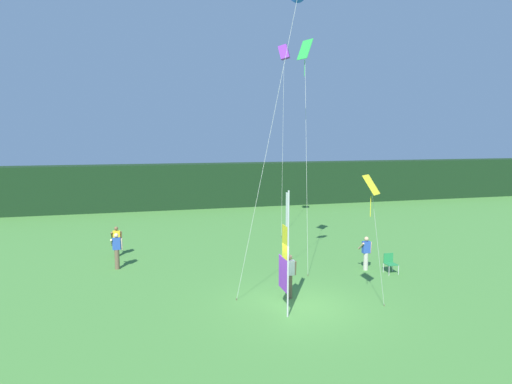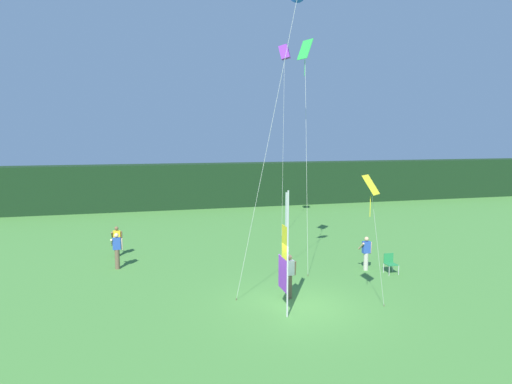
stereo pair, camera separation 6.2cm
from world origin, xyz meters
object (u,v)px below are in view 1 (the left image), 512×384
at_px(person_mid_field, 117,241).
at_px(person_far_left, 117,250).
at_px(banner_flag, 285,255).
at_px(kite_purple_box_1, 284,53).
at_px(folding_chair, 390,262).
at_px(kite_yellow_diamond_3, 372,191).
at_px(kite_green_diamond_2, 305,62).
at_px(person_far_right, 289,275).
at_px(person_near_banner, 366,252).

height_order(person_mid_field, person_far_left, person_far_left).
distance_m(banner_flag, person_mid_field, 11.24).
bearing_deg(kite_purple_box_1, folding_chair, -77.55).
bearing_deg(kite_yellow_diamond_3, folding_chair, 50.74).
xyz_separation_m(person_far_left, folding_chair, (12.09, -3.83, -0.41)).
xyz_separation_m(person_far_left, kite_green_diamond_2, (8.51, -2.05, 8.62)).
bearing_deg(kite_green_diamond_2, person_far_right, -117.82).
height_order(person_far_right, kite_green_diamond_2, kite_green_diamond_2).
xyz_separation_m(banner_flag, person_mid_field, (-6.05, 9.39, -1.28)).
bearing_deg(banner_flag, person_near_banner, 36.56).
distance_m(kite_green_diamond_2, kite_yellow_diamond_3, 7.88).
height_order(banner_flag, kite_green_diamond_2, kite_green_diamond_2).
distance_m(person_near_banner, kite_green_diamond_2, 9.18).
relative_size(folding_chair, kite_green_diamond_2, 0.08).
bearing_deg(person_far_right, kite_green_diamond_2, 62.18).
distance_m(person_far_left, kite_green_diamond_2, 12.28).
xyz_separation_m(person_near_banner, kite_green_diamond_2, (-2.73, 1.10, 8.69)).
bearing_deg(kite_purple_box_1, kite_yellow_diamond_3, -95.67).
bearing_deg(person_near_banner, person_far_left, 164.36).
distance_m(person_mid_field, folding_chair, 13.66).
xyz_separation_m(person_mid_field, person_far_right, (6.69, -8.00, 0.08)).
distance_m(folding_chair, kite_purple_box_1, 14.43).
height_order(person_near_banner, person_far_left, person_far_left).
bearing_deg(kite_yellow_diamond_3, person_mid_field, 130.45).
bearing_deg(kite_green_diamond_2, person_far_left, 166.46).
xyz_separation_m(person_far_right, kite_purple_box_1, (3.44, 11.20, 10.39)).
height_order(banner_flag, person_near_banner, banner_flag).
relative_size(person_far_right, kite_yellow_diamond_3, 0.35).
bearing_deg(person_far_right, kite_purple_box_1, 72.94).
bearing_deg(person_mid_field, person_far_left, -87.40).
relative_size(banner_flag, kite_purple_box_1, 0.37).
relative_size(person_far_right, folding_chair, 1.93).
height_order(person_mid_field, folding_chair, person_mid_field).
distance_m(person_far_right, kite_purple_box_1, 15.66).
distance_m(person_far_left, kite_purple_box_1, 15.46).
height_order(kite_green_diamond_2, kite_yellow_diamond_3, kite_green_diamond_2).
distance_m(banner_flag, person_near_banner, 6.72).
relative_size(person_far_left, folding_chair, 1.93).
distance_m(person_mid_field, kite_green_diamond_2, 12.99).
relative_size(kite_purple_box_1, kite_yellow_diamond_3, 2.40).
xyz_separation_m(banner_flag, kite_purple_box_1, (4.08, 12.58, 9.20)).
distance_m(kite_purple_box_1, kite_green_diamond_2, 7.91).
bearing_deg(kite_yellow_diamond_3, kite_green_diamond_2, 91.68).
bearing_deg(person_far_right, banner_flag, -114.95).
bearing_deg(person_near_banner, person_mid_field, 154.30).
distance_m(banner_flag, kite_yellow_diamond_3, 3.67).
xyz_separation_m(person_far_left, kite_purple_box_1, (10.02, 5.51, 10.40)).
distance_m(person_far_right, folding_chair, 5.82).
distance_m(person_near_banner, folding_chair, 1.14).
xyz_separation_m(person_mid_field, person_far_left, (0.11, -2.31, 0.08)).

